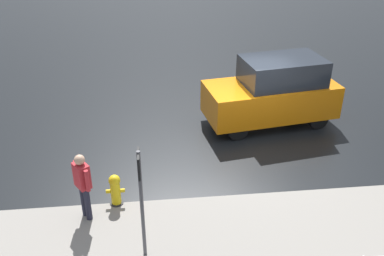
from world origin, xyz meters
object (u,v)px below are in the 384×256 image
object	(u,v)px
sign_post	(141,190)
pedestrian	(83,182)
moving_hatchback	(273,92)
fire_hydrant	(115,190)

from	to	relation	value
sign_post	pedestrian	bearing A→B (deg)	-45.20
moving_hatchback	sign_post	world-z (taller)	sign_post
fire_hydrant	pedestrian	world-z (taller)	pedestrian
fire_hydrant	sign_post	world-z (taller)	sign_post
moving_hatchback	pedestrian	world-z (taller)	moving_hatchback
moving_hatchback	pedestrian	xyz separation A→B (m)	(5.19, 3.99, -0.07)
moving_hatchback	sign_post	size ratio (longest dim) A/B	1.72
pedestrian	fire_hydrant	bearing A→B (deg)	-146.62
fire_hydrant	pedestrian	bearing A→B (deg)	33.38
fire_hydrant	pedestrian	xyz separation A→B (m)	(0.61, 0.40, 0.56)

